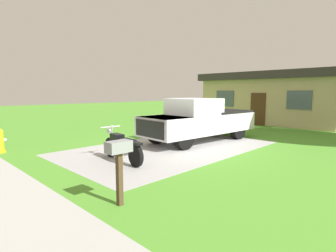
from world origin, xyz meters
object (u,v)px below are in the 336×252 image
Objects in this scene: motorcycle at (122,147)px; pickup_truck at (201,120)px; fire_hydrant at (0,141)px; neighbor_house at (275,97)px; mailbox at (119,156)px.

pickup_truck reaches higher than motorcycle.
motorcycle is 2.54× the size of fire_hydrant.
neighbor_house is (-0.84, 9.68, 0.84)m from pickup_truck.
neighbor_house is (2.83, 16.60, 1.36)m from fire_hydrant.
fire_hydrant is at bearing -176.80° from mailbox.
motorcycle is at bearing -84.83° from neighbor_house.
neighbor_house is at bearing 103.68° from mailbox.
mailbox is (3.11, -6.54, 0.03)m from pickup_truck.
pickup_truck is at bearing 95.62° from motorcycle.
fire_hydrant is 16.90m from neighbor_house.
pickup_truck is 4.56× the size of mailbox.
motorcycle is at bearing 143.43° from mailbox.
neighbor_house is at bearing 94.95° from pickup_truck.
neighbor_house is at bearing 95.17° from motorcycle.
motorcycle is at bearing -84.38° from pickup_truck.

